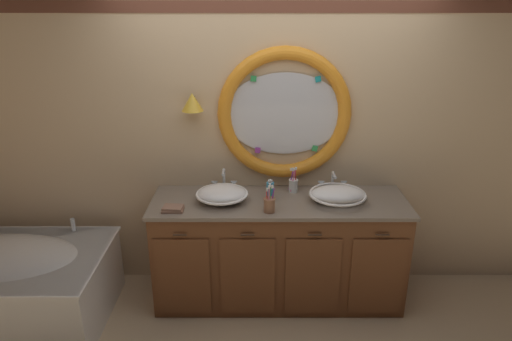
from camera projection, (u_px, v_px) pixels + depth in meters
ground_plane at (275, 314)px, 3.68m from camera, size 14.00×14.00×0.00m
back_wall_assembly at (276, 135)px, 3.75m from camera, size 6.40×0.26×2.60m
vanity_counter at (280, 250)px, 3.75m from camera, size 2.01×0.64×0.89m
bathtub at (4, 281)px, 3.52m from camera, size 1.61×0.98×0.67m
sink_basin_left at (224, 194)px, 3.55m from camera, size 0.41×0.41×0.13m
sink_basin_right at (340, 195)px, 3.54m from camera, size 0.44×0.44×0.12m
faucet_set_left at (226, 181)px, 3.77m from camera, size 0.21×0.13×0.18m
faucet_set_right at (335, 182)px, 3.77m from camera, size 0.24×0.14×0.16m
toothbrush_holder_left at (271, 204)px, 3.38m from camera, size 0.09×0.09×0.22m
toothbrush_holder_right at (295, 185)px, 3.73m from camera, size 0.08×0.08×0.22m
soap_dispenser at (272, 191)px, 3.57m from camera, size 0.06×0.07×0.18m
folded_hand_towel at (175, 208)px, 3.42m from camera, size 0.16×0.12×0.03m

